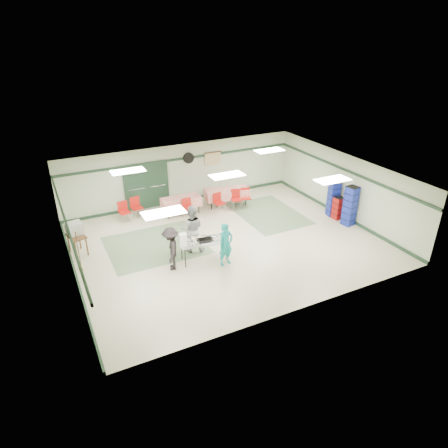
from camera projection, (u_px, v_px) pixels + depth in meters
name	position (u px, v px, depth m)	size (l,w,h in m)	color
floor	(227.00, 242.00, 15.14)	(11.00, 11.00, 0.00)	beige
ceiling	(227.00, 175.00, 13.94)	(11.00, 11.00, 0.00)	silver
wall_back	(183.00, 173.00, 18.15)	(11.00, 11.00, 0.00)	#B1BEA2
wall_front	(301.00, 270.00, 10.93)	(11.00, 11.00, 0.00)	#B1BEA2
wall_left	(69.00, 242.00, 12.35)	(9.00, 9.00, 0.00)	#B1BEA2
wall_right	(344.00, 186.00, 16.73)	(9.00, 9.00, 0.00)	#B1BEA2
trim_back	(182.00, 159.00, 17.82)	(11.00, 0.06, 0.10)	#1F3926
baseboard_back	(184.00, 200.00, 18.70)	(11.00, 0.06, 0.12)	#1F3926
trim_left	(66.00, 222.00, 12.05)	(9.00, 0.06, 0.10)	#1F3926
baseboard_left	(76.00, 277.00, 12.94)	(9.00, 0.06, 0.12)	#1F3926
trim_right	(346.00, 170.00, 16.40)	(9.00, 0.06, 0.10)	#1F3926
baseboard_right	(339.00, 214.00, 17.29)	(9.00, 0.06, 0.12)	#1F3926
green_patch_a	(155.00, 245.00, 14.95)	(3.50, 3.00, 0.01)	#63815E
green_patch_b	(269.00, 214.00, 17.46)	(2.50, 3.50, 0.01)	#63815E
double_door_left	(136.00, 188.00, 17.36)	(0.90, 0.06, 2.10)	gray
double_door_right	(157.00, 184.00, 17.74)	(0.90, 0.06, 2.10)	gray
door_frame	(147.00, 186.00, 17.53)	(2.00, 0.03, 2.15)	#1F3926
wall_fan	(189.00, 158.00, 17.91)	(0.50, 0.50, 0.10)	black
scroll_banner	(213.00, 159.00, 18.48)	(0.80, 0.02, 0.60)	#D9C388
serving_table	(204.00, 242.00, 13.68)	(1.75, 0.90, 0.76)	#B9B8B3
sheet_tray_right	(218.00, 238.00, 13.83)	(0.63, 0.48, 0.02)	silver
sheet_tray_mid	(200.00, 239.00, 13.75)	(0.59, 0.45, 0.02)	silver
sheet_tray_left	(191.00, 245.00, 13.40)	(0.59, 0.45, 0.02)	silver
baking_pan	(205.00, 240.00, 13.63)	(0.49, 0.30, 0.08)	black
foam_box_stack	(183.00, 240.00, 13.25)	(0.24, 0.22, 0.45)	white
volunteer_teal	(226.00, 244.00, 13.42)	(0.56, 0.37, 1.53)	teal
volunteer_grey	(192.00, 229.00, 14.19)	(0.86, 0.67, 1.77)	#96959A
volunteer_dark	(171.00, 249.00, 13.18)	(0.98, 0.56, 1.51)	black
dining_table_a	(227.00, 193.00, 18.08)	(2.07, 1.16, 0.77)	red
dining_table_b	(181.00, 202.00, 17.21)	(1.68, 0.75, 0.77)	red
chair_a	(236.00, 197.00, 17.70)	(0.51, 0.51, 0.91)	#B8200E
chair_b	(218.00, 201.00, 17.36)	(0.47, 0.47, 0.89)	#B8200E
chair_c	(245.00, 195.00, 17.90)	(0.51, 0.51, 0.89)	#B8200E
chair_d	(187.00, 207.00, 16.79)	(0.42, 0.42, 0.90)	#B8200E
chair_loose_a	(136.00, 205.00, 16.86)	(0.50, 0.50, 0.92)	#B8200E
chair_loose_b	(124.00, 210.00, 16.48)	(0.48, 0.48, 0.91)	#B8200E
crate_stack_blue_a	(333.00, 199.00, 16.97)	(0.40, 0.40, 1.54)	navy
crate_stack_red	(338.00, 208.00, 16.81)	(0.37, 0.37, 0.97)	#9A100F
crate_stack_blue_b	(350.00, 206.00, 16.12)	(0.43, 0.43, 1.67)	navy
printer_table	(77.00, 238.00, 14.11)	(0.68, 0.88, 0.74)	brown
office_printer	(74.00, 228.00, 14.07)	(0.54, 0.47, 0.42)	beige
broom	(78.00, 249.00, 13.17)	(0.03, 0.03, 1.44)	brown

